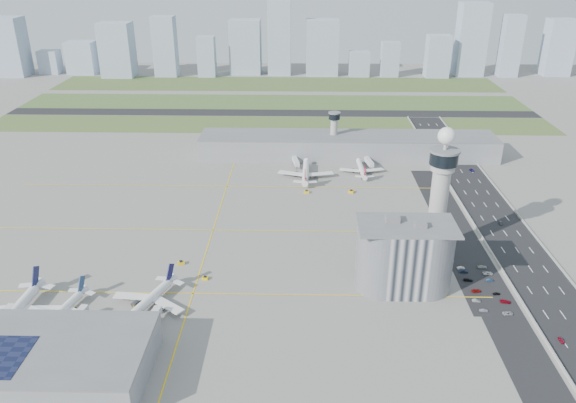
{
  "coord_description": "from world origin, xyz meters",
  "views": [
    {
      "loc": [
        6.38,
        -234.97,
        138.11
      ],
      "look_at": [
        0.0,
        35.0,
        15.0
      ],
      "focal_mm": 35.0,
      "sensor_mm": 36.0,
      "label": 1
    }
  ],
  "objects_px": {
    "control_tower": "(440,188)",
    "car_lot_11": "(482,267)",
    "car_hw_1": "(501,223)",
    "tug_5": "(351,191)",
    "tug_3": "(181,263)",
    "car_lot_9": "(490,280)",
    "airplane_near_a": "(12,307)",
    "tug_2": "(205,278)",
    "airplane_near_c": "(147,297)",
    "car_lot_1": "(476,301)",
    "car_hw_0": "(561,340)",
    "airplane_near_b": "(59,308)",
    "jet_bridge_near_2": "(145,332)",
    "car_lot_3": "(468,280)",
    "airplane_far_a": "(306,168)",
    "car_lot_8": "(497,294)",
    "car_lot_6": "(508,313)",
    "secondary_tower": "(334,130)",
    "car_hw_4": "(431,141)",
    "admin_building": "(404,256)",
    "car_lot_5": "(461,268)",
    "jet_bridge_far_1": "(366,160)",
    "tug_0": "(75,310)",
    "airplane_far_b": "(361,166)",
    "jet_bridge_near_1": "(67,331)",
    "car_lot_2": "(476,291)",
    "tug_4": "(306,192)",
    "car_lot_10": "(488,273)",
    "car_hw_2": "(472,170)",
    "car_lot_7": "(505,301)",
    "car_lot_0": "(484,310)"
  },
  "relations": [
    {
      "from": "admin_building",
      "to": "car_lot_1",
      "type": "bearing_deg",
      "value": -20.74
    },
    {
      "from": "airplane_near_c",
      "to": "car_lot_8",
      "type": "distance_m",
      "value": 149.76
    },
    {
      "from": "airplane_far_a",
      "to": "car_lot_10",
      "type": "xyz_separation_m",
      "value": [
        83.49,
        -119.07,
        -5.39
      ]
    },
    {
      "from": "tug_3",
      "to": "car_hw_1",
      "type": "relative_size",
      "value": 0.83
    },
    {
      "from": "tug_2",
      "to": "car_hw_1",
      "type": "relative_size",
      "value": 0.71
    },
    {
      "from": "airplane_near_b",
      "to": "control_tower",
      "type": "bearing_deg",
      "value": 123.11
    },
    {
      "from": "car_lot_5",
      "to": "car_hw_1",
      "type": "xyz_separation_m",
      "value": [
        33.63,
        47.57,
        0.06
      ]
    },
    {
      "from": "airplane_far_b",
      "to": "car_lot_2",
      "type": "relative_size",
      "value": 8.27
    },
    {
      "from": "car_lot_3",
      "to": "car_lot_9",
      "type": "bearing_deg",
      "value": -83.84
    },
    {
      "from": "tug_3",
      "to": "car_hw_2",
      "type": "xyz_separation_m",
      "value": [
        172.0,
        126.03,
        -0.32
      ]
    },
    {
      "from": "tug_3",
      "to": "car_lot_3",
      "type": "relative_size",
      "value": 0.79
    },
    {
      "from": "tug_3",
      "to": "car_lot_9",
      "type": "xyz_separation_m",
      "value": [
        142.61,
        -11.58,
        -0.4
      ]
    },
    {
      "from": "tug_4",
      "to": "car_hw_0",
      "type": "distance_m",
      "value": 170.23
    },
    {
      "from": "car_hw_0",
      "to": "car_hw_4",
      "type": "distance_m",
      "value": 241.02
    },
    {
      "from": "car_hw_1",
      "to": "tug_5",
      "type": "bearing_deg",
      "value": 158.88
    },
    {
      "from": "airplane_near_b",
      "to": "jet_bridge_near_2",
      "type": "bearing_deg",
      "value": 86.24
    },
    {
      "from": "control_tower",
      "to": "car_lot_5",
      "type": "height_order",
      "value": "control_tower"
    },
    {
      "from": "jet_bridge_near_2",
      "to": "car_lot_11",
      "type": "bearing_deg",
      "value": -59.19
    },
    {
      "from": "car_lot_11",
      "to": "car_hw_1",
      "type": "distance_m",
      "value": 52.25
    },
    {
      "from": "jet_bridge_far_1",
      "to": "tug_0",
      "type": "height_order",
      "value": "jet_bridge_far_1"
    },
    {
      "from": "airplane_far_b",
      "to": "jet_bridge_near_1",
      "type": "height_order",
      "value": "airplane_far_b"
    },
    {
      "from": "car_lot_8",
      "to": "car_hw_0",
      "type": "relative_size",
      "value": 0.89
    },
    {
      "from": "car_lot_9",
      "to": "car_hw_4",
      "type": "xyz_separation_m",
      "value": [
        15.08,
        198.88,
        0.01
      ]
    },
    {
      "from": "jet_bridge_near_1",
      "to": "tug_5",
      "type": "bearing_deg",
      "value": -30.21
    },
    {
      "from": "jet_bridge_near_2",
      "to": "car_lot_7",
      "type": "distance_m",
      "value": 149.62
    },
    {
      "from": "car_lot_3",
      "to": "airplane_far_a",
      "type": "bearing_deg",
      "value": 36.7
    },
    {
      "from": "tug_2",
      "to": "car_lot_6",
      "type": "xyz_separation_m",
      "value": [
        128.82,
        -23.86,
        -0.2
      ]
    },
    {
      "from": "secondary_tower",
      "to": "admin_building",
      "type": "distance_m",
      "value": 173.43
    },
    {
      "from": "airplane_far_a",
      "to": "car_lot_11",
      "type": "bearing_deg",
      "value": -142.22
    },
    {
      "from": "airplane_near_c",
      "to": "car_lot_9",
      "type": "distance_m",
      "value": 151.42
    },
    {
      "from": "airplane_near_a",
      "to": "tug_4",
      "type": "bearing_deg",
      "value": 141.2
    },
    {
      "from": "car_lot_2",
      "to": "car_hw_4",
      "type": "xyz_separation_m",
      "value": [
        23.63,
        207.66,
        -0.04
      ]
    },
    {
      "from": "control_tower",
      "to": "car_lot_11",
      "type": "height_order",
      "value": "control_tower"
    },
    {
      "from": "tug_4",
      "to": "car_lot_1",
      "type": "xyz_separation_m",
      "value": [
        71.68,
        -114.16,
        -0.36
      ]
    },
    {
      "from": "airplane_far_a",
      "to": "car_lot_7",
      "type": "xyz_separation_m",
      "value": [
        84.17,
        -141.62,
        -5.4
      ]
    },
    {
      "from": "car_lot_1",
      "to": "car_hw_2",
      "type": "xyz_separation_m",
      "value": [
        40.05,
        153.88,
        0.04
      ]
    },
    {
      "from": "secondary_tower",
      "to": "airplane_far_a",
      "type": "bearing_deg",
      "value": -115.45
    },
    {
      "from": "car_lot_0",
      "to": "car_lot_2",
      "type": "relative_size",
      "value": 0.83
    },
    {
      "from": "car_lot_1",
      "to": "car_hw_0",
      "type": "distance_m",
      "value": 36.06
    },
    {
      "from": "car_lot_8",
      "to": "car_hw_1",
      "type": "height_order",
      "value": "car_hw_1"
    },
    {
      "from": "car_lot_8",
      "to": "car_lot_6",
      "type": "bearing_deg",
      "value": 171.34
    },
    {
      "from": "car_lot_9",
      "to": "tug_3",
      "type": "bearing_deg",
      "value": 83.66
    },
    {
      "from": "secondary_tower",
      "to": "car_hw_4",
      "type": "relative_size",
      "value": 9.86
    },
    {
      "from": "control_tower",
      "to": "airplane_near_a",
      "type": "bearing_deg",
      "value": -161.96
    },
    {
      "from": "tug_3",
      "to": "car_lot_2",
      "type": "xyz_separation_m",
      "value": [
        134.06,
        -20.36,
        -0.35
      ]
    },
    {
      "from": "airplane_near_c",
      "to": "jet_bridge_near_1",
      "type": "height_order",
      "value": "airplane_near_c"
    },
    {
      "from": "airplane_near_a",
      "to": "car_lot_2",
      "type": "bearing_deg",
      "value": 100.67
    },
    {
      "from": "airplane_near_a",
      "to": "car_hw_1",
      "type": "relative_size",
      "value": 11.6
    },
    {
      "from": "jet_bridge_near_1",
      "to": "car_lot_3",
      "type": "height_order",
      "value": "jet_bridge_near_1"
    },
    {
      "from": "tug_2",
      "to": "car_lot_5",
      "type": "distance_m",
      "value": 119.33
    }
  ]
}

